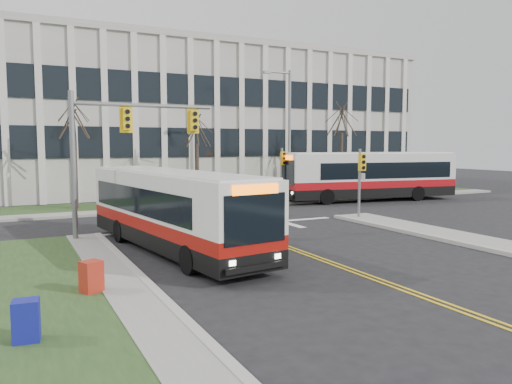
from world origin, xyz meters
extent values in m
plane|color=black|center=(0.00, 0.00, 0.00)|extent=(120.00, 120.00, 0.00)
cube|color=#9E9B93|center=(-7.00, -5.00, 0.07)|extent=(1.20, 26.00, 0.14)
cube|color=#9E9B93|center=(5.00, 15.20, 0.07)|extent=(44.00, 1.60, 0.14)
cube|color=#28451D|center=(5.00, 18.00, 0.06)|extent=(44.00, 5.00, 0.12)
cube|color=beige|center=(5.00, 30.00, 6.00)|extent=(40.00, 16.00, 12.00)
cylinder|color=slate|center=(-7.30, 7.20, 3.10)|extent=(0.22, 0.22, 6.20)
cylinder|color=slate|center=(-4.30, 7.20, 5.70)|extent=(6.00, 0.16, 0.16)
cube|color=yellow|center=(-5.10, 7.05, 5.10)|extent=(0.34, 0.24, 0.92)
cube|color=yellow|center=(-2.10, 7.05, 5.10)|extent=(0.34, 0.24, 0.92)
cylinder|color=slate|center=(7.20, 7.00, 1.90)|extent=(0.14, 0.14, 3.80)
cube|color=yellow|center=(7.20, 6.80, 3.10)|extent=(0.34, 0.24, 0.92)
cylinder|color=slate|center=(7.20, 15.50, 1.90)|extent=(0.14, 0.14, 3.80)
cube|color=yellow|center=(7.20, 15.30, 3.10)|extent=(0.34, 0.24, 0.92)
cylinder|color=slate|center=(8.20, 16.20, 4.60)|extent=(0.20, 0.20, 9.20)
cylinder|color=slate|center=(7.30, 16.20, 9.00)|extent=(1.80, 0.14, 0.14)
cube|color=slate|center=(6.40, 16.20, 8.95)|extent=(0.50, 0.25, 0.18)
cylinder|color=slate|center=(1.90, 17.50, 0.50)|extent=(0.08, 0.08, 1.00)
cylinder|color=slate|center=(3.10, 17.50, 0.50)|extent=(0.08, 0.08, 1.00)
cube|color=white|center=(2.50, 17.50, 1.20)|extent=(1.50, 0.12, 1.60)
cylinder|color=#42352B|center=(-6.00, 18.00, 2.31)|extent=(0.28, 0.28, 4.62)
cylinder|color=#42352B|center=(2.00, 18.20, 2.05)|extent=(0.28, 0.28, 4.09)
cylinder|color=#42352B|center=(14.00, 18.00, 2.48)|extent=(0.28, 0.28, 4.95)
cube|color=navy|center=(-9.50, -3.85, 0.47)|extent=(0.55, 0.51, 0.95)
cube|color=#AA2415|center=(-7.84, -0.96, 0.47)|extent=(0.64, 0.62, 0.95)
camera|label=1|loc=(-9.69, -14.46, 3.99)|focal=35.00mm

